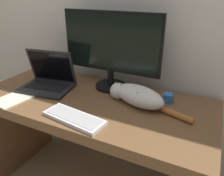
# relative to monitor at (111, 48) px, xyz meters

# --- Properties ---
(desk) EXTENTS (1.44, 0.65, 0.74)m
(desk) POSITION_rel_monitor_xyz_m (-0.03, -0.20, -0.43)
(desk) COLOR brown
(desk) RESTS_ON ground_plane
(monitor) EXTENTS (0.65, 0.20, 0.49)m
(monitor) POSITION_rel_monitor_xyz_m (0.00, 0.00, 0.00)
(monitor) COLOR black
(monitor) RESTS_ON desk
(laptop) EXTENTS (0.36, 0.28, 0.25)m
(laptop) POSITION_rel_monitor_xyz_m (-0.37, -0.19, -0.22)
(laptop) COLOR #232326
(laptop) RESTS_ON desk
(external_keyboard) EXTENTS (0.35, 0.16, 0.02)m
(external_keyboard) POSITION_rel_monitor_xyz_m (0.01, -0.44, -0.26)
(external_keyboard) COLOR white
(external_keyboard) RESTS_ON desk
(cat) EXTENTS (0.50, 0.24, 0.11)m
(cat) POSITION_rel_monitor_xyz_m (0.24, -0.15, -0.21)
(cat) COLOR silver
(cat) RESTS_ON desk
(paper_notepad) EXTENTS (0.19, 0.26, 0.01)m
(paper_notepad) POSITION_rel_monitor_xyz_m (-0.44, -0.40, -0.26)
(paper_notepad) COLOR #F4EFC6
(paper_notepad) RESTS_ON desk
(small_toy) EXTENTS (0.06, 0.06, 0.06)m
(small_toy) POSITION_rel_monitor_xyz_m (0.39, -0.04, -0.24)
(small_toy) COLOR #2D6BB7
(small_toy) RESTS_ON desk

